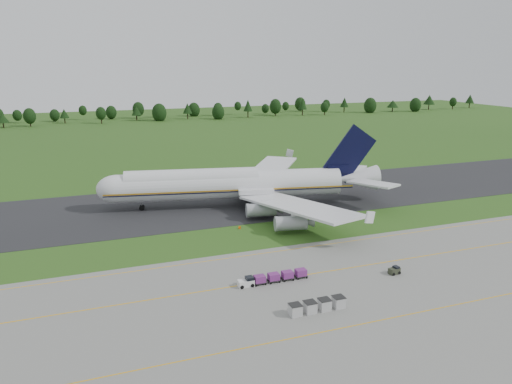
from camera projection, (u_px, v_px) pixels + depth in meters
name	position (u px, v px, depth m)	size (l,w,h in m)	color
ground	(260.00, 235.00, 107.04)	(600.00, 600.00, 0.00)	#284E17
apron	(339.00, 306.00, 76.20)	(300.00, 52.00, 0.06)	slate
taxiway	(223.00, 202.00, 132.42)	(300.00, 40.00, 0.08)	black
apron_markings	(318.00, 287.00, 82.55)	(300.00, 30.20, 0.01)	orange
tree_line	(143.00, 112.00, 306.45)	(527.65, 22.38, 11.75)	black
aircraft	(236.00, 184.00, 127.36)	(73.59, 70.07, 20.58)	silver
baggage_train	(272.00, 278.00, 84.06)	(12.34, 1.58, 1.52)	silver
utility_cart	(394.00, 271.00, 87.42)	(2.08, 1.43, 1.06)	#2D3122
uld_row	(317.00, 306.00, 74.28)	(8.96, 1.76, 1.74)	#A9A9A9
edge_markers	(302.00, 220.00, 116.26)	(31.04, 0.30, 0.60)	#E34C07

